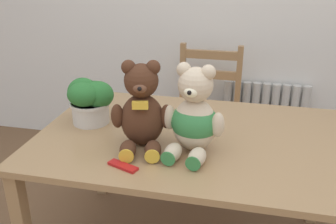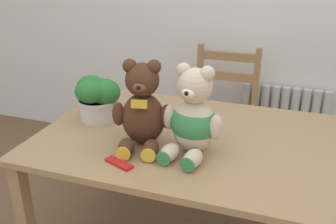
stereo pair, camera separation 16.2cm
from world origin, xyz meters
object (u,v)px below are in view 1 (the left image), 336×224
chocolate_bar (123,166)px  wooden_chair_behind (207,114)px  teddy_bear_left (142,111)px  teddy_bear_right (194,118)px  potted_plant (90,99)px

chocolate_bar → wooden_chair_behind: bearing=81.1°
teddy_bear_left → teddy_bear_right: (0.23, 0.00, -0.01)m
potted_plant → teddy_bear_right: bearing=-17.5°
wooden_chair_behind → teddy_bear_right: size_ratio=2.39×
teddy_bear_right → potted_plant: (-0.56, 0.18, -0.03)m
wooden_chair_behind → teddy_bear_left: teddy_bear_left is taller
wooden_chair_behind → potted_plant: potted_plant is taller
teddy_bear_left → potted_plant: (-0.33, 0.18, -0.04)m
wooden_chair_behind → chocolate_bar: bearing=81.1°
teddy_bear_right → potted_plant: 0.58m
wooden_chair_behind → chocolate_bar: size_ratio=7.00×
teddy_bear_left → teddy_bear_right: same height
wooden_chair_behind → teddy_bear_right: teddy_bear_right is taller
teddy_bear_right → wooden_chair_behind: bearing=-78.2°
chocolate_bar → teddy_bear_right: bearing=39.2°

